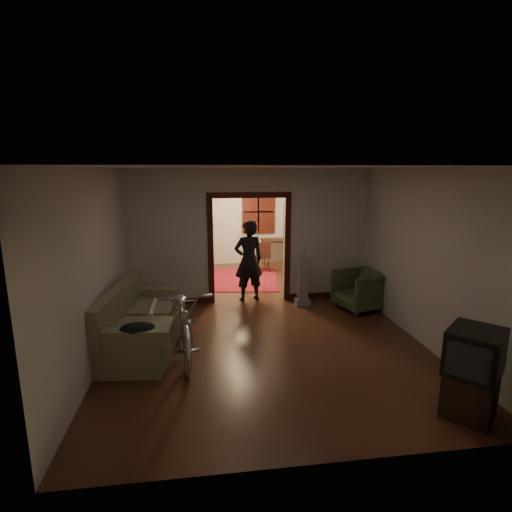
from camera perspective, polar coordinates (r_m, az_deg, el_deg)
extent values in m
cube|color=#371C11|center=(8.01, -0.30, -7.97)|extent=(5.00, 8.50, 0.01)
cube|color=white|center=(7.52, -0.32, 12.50)|extent=(5.00, 8.50, 0.01)
cube|color=beige|center=(11.82, -3.07, 5.58)|extent=(5.00, 0.02, 2.80)
cube|color=beige|center=(7.72, -19.03, 1.37)|extent=(0.02, 8.50, 2.80)
cube|color=beige|center=(8.34, 16.98, 2.28)|extent=(0.02, 8.50, 2.80)
cube|color=beige|center=(8.37, -1.00, 2.84)|extent=(5.00, 0.14, 2.80)
cube|color=#37110C|center=(8.43, -0.99, 0.83)|extent=(1.74, 0.20, 2.32)
cube|color=black|center=(11.85, 0.34, 6.34)|extent=(0.98, 0.06, 1.28)
sphere|color=#FFE0A5|center=(10.01, -2.25, 9.84)|extent=(0.24, 0.24, 0.24)
cube|color=silver|center=(8.52, 6.10, 1.91)|extent=(0.08, 0.01, 0.12)
cube|color=#646745|center=(6.59, -15.77, -8.42)|extent=(1.21, 2.24, 0.98)
cylinder|color=beige|center=(6.85, -14.62, -7.24)|extent=(0.09, 0.76, 0.09)
ellipsoid|color=black|center=(5.68, -16.58, -9.84)|extent=(0.47, 0.35, 0.14)
imported|color=silver|center=(6.20, -10.30, -8.87)|extent=(0.98, 2.18, 1.11)
imported|color=#414E2C|center=(8.31, 14.61, -4.74)|extent=(1.07, 1.05, 0.79)
cube|color=black|center=(5.41, 28.21, -17.01)|extent=(0.75, 0.75, 0.51)
cube|color=black|center=(5.19, 28.80, -11.90)|extent=(0.81, 0.80, 0.52)
cube|color=gray|center=(8.32, 6.70, -3.69)|extent=(0.36, 0.32, 0.99)
imported|color=black|center=(8.48, -1.07, -0.69)|extent=(0.71, 0.55, 1.74)
cube|color=maroon|center=(10.30, -1.87, -3.30)|extent=(2.00, 2.46, 0.02)
cube|color=#233A25|center=(11.43, -10.05, 2.11)|extent=(0.86, 0.57, 1.59)
sphere|color=#1E5972|center=(11.29, -10.27, 7.84)|extent=(0.30, 0.30, 0.30)
cube|color=black|center=(11.81, 3.25, 0.52)|extent=(1.13, 0.84, 0.75)
cube|color=black|center=(11.01, 0.95, -0.07)|extent=(0.47, 0.47, 0.84)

